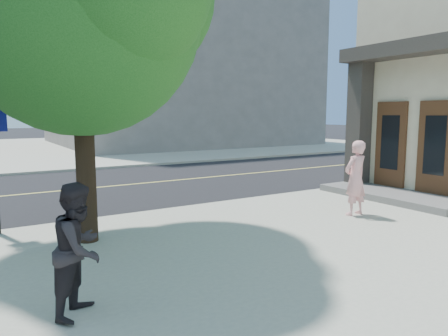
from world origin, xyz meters
TOP-DOWN VIEW (x-y plane):
  - ground at (0.00, 0.00)m, footprint 140.00×140.00m
  - road_ew at (0.00, 4.50)m, footprint 140.00×9.00m
  - sidewalk_ne at (13.50, 21.50)m, footprint 29.00×25.00m
  - filler_ne at (14.00, 22.00)m, footprint 18.00×16.00m
  - man_on_phone at (6.80, -2.93)m, footprint 0.66×0.45m
  - pedestrian at (0.25, -4.54)m, footprint 0.95×0.97m

SIDE VIEW (x-z plane):
  - ground at x=0.00m, z-range 0.00..0.00m
  - road_ew at x=0.00m, z-range 0.00..0.01m
  - sidewalk_ne at x=13.50m, z-range 0.00..0.12m
  - pedestrian at x=0.25m, z-range 0.12..1.69m
  - man_on_phone at x=6.80m, z-range 0.12..1.86m
  - filler_ne at x=14.00m, z-range 0.12..14.12m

